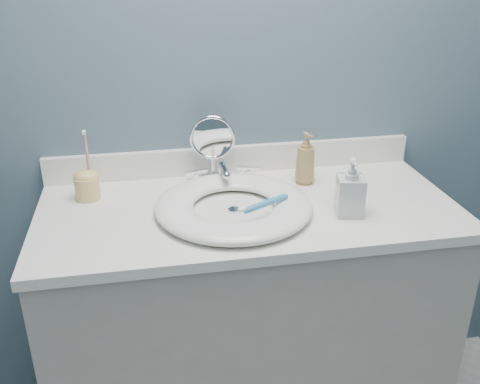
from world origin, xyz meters
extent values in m
cube|color=#49616E|center=(0.00, 1.25, 1.20)|extent=(2.20, 0.02, 2.40)
cube|color=#ABA59D|center=(0.00, 0.97, 0.42)|extent=(1.20, 0.55, 0.85)
cube|color=white|center=(0.00, 0.97, 0.86)|extent=(1.22, 0.57, 0.03)
cube|color=white|center=(0.00, 1.24, 0.93)|extent=(1.22, 0.02, 0.09)
cylinder|color=silver|center=(-0.05, 0.94, 0.88)|extent=(0.04, 0.04, 0.01)
cube|color=silver|center=(-0.05, 1.16, 0.89)|extent=(0.22, 0.05, 0.01)
cylinder|color=silver|center=(-0.05, 1.16, 0.92)|extent=(0.03, 0.03, 0.06)
cylinder|color=silver|center=(-0.05, 1.11, 0.94)|extent=(0.02, 0.09, 0.02)
sphere|color=silver|center=(-0.05, 1.06, 0.94)|extent=(0.03, 0.03, 0.03)
cylinder|color=silver|center=(-0.14, 1.16, 0.90)|extent=(0.02, 0.02, 0.03)
cube|color=silver|center=(-0.14, 1.16, 0.92)|extent=(0.08, 0.03, 0.01)
cylinder|color=silver|center=(0.04, 1.16, 0.90)|extent=(0.02, 0.02, 0.03)
cube|color=silver|center=(0.04, 1.16, 0.92)|extent=(0.08, 0.03, 0.01)
cylinder|color=silver|center=(-0.08, 1.19, 0.88)|extent=(0.08, 0.08, 0.01)
cylinder|color=silver|center=(-0.08, 1.19, 0.94)|extent=(0.01, 0.01, 0.11)
torus|color=silver|center=(-0.08, 1.19, 1.02)|extent=(0.15, 0.03, 0.15)
cylinder|color=white|center=(-0.08, 1.19, 1.02)|extent=(0.12, 0.03, 0.12)
imported|color=#A07F48|center=(0.21, 1.11, 0.96)|extent=(0.08, 0.08, 0.17)
imported|color=silver|center=(0.27, 0.87, 0.96)|extent=(0.09, 0.09, 0.17)
cylinder|color=#E0C570|center=(-0.46, 1.11, 0.91)|extent=(0.07, 0.07, 0.07)
ellipsoid|color=#E0C570|center=(-0.46, 1.11, 0.95)|extent=(0.07, 0.06, 0.04)
cylinder|color=pink|center=(-0.45, 1.11, 1.02)|extent=(0.01, 0.02, 0.14)
cube|color=white|center=(-0.45, 1.11, 1.09)|extent=(0.01, 0.02, 0.01)
cube|color=#3585BD|center=(0.03, 0.89, 0.92)|extent=(0.14, 0.09, 0.01)
cube|color=white|center=(-0.04, 0.85, 0.93)|extent=(0.03, 0.02, 0.01)
camera|label=1|loc=(-0.28, -0.40, 1.57)|focal=40.00mm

